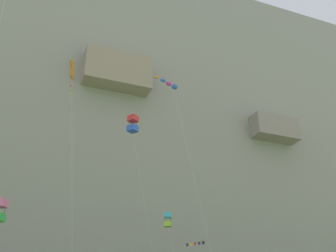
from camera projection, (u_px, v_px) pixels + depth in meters
cliff_face at (99, 134)px, 77.76m from camera, size 180.00×23.57×70.12m
kite_box_near_cliff at (168, 220)px, 56.33m from camera, size 1.96×6.63×16.45m
kite_box_upper_mid at (133, 124)px, 52.15m from camera, size 3.53×6.47×26.52m
kite_windsock_high_left at (170, 85)px, 49.24m from camera, size 5.70×6.51×28.80m
kite_diamond_far_left at (72, 73)px, 44.83m from camera, size 2.54×5.39×28.91m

